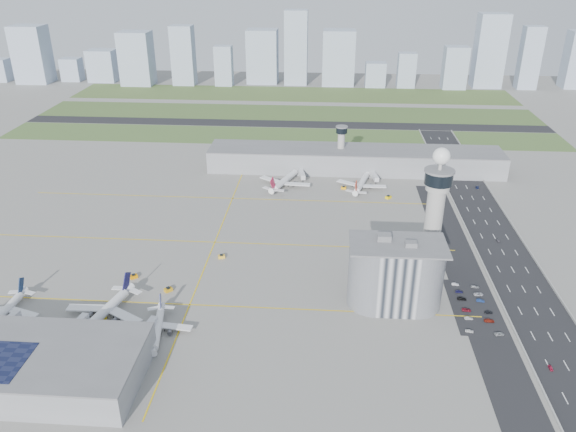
# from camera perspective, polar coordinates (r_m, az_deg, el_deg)

# --- Properties ---
(ground) EXTENTS (1000.00, 1000.00, 0.00)m
(ground) POSITION_cam_1_polar(r_m,az_deg,el_deg) (279.94, -0.52, -5.86)
(ground) COLOR gray
(grass_strip_0) EXTENTS (480.00, 50.00, 0.08)m
(grass_strip_0) POSITION_cam_1_polar(r_m,az_deg,el_deg) (487.15, -0.74, 8.13)
(grass_strip_0) COLOR #4D6831
(grass_strip_0) RESTS_ON ground
(grass_strip_1) EXTENTS (480.00, 60.00, 0.08)m
(grass_strip_1) POSITION_cam_1_polar(r_m,az_deg,el_deg) (558.93, -0.08, 10.42)
(grass_strip_1) COLOR #3D5628
(grass_strip_1) RESTS_ON ground
(grass_strip_2) EXTENTS (480.00, 70.00, 0.08)m
(grass_strip_2) POSITION_cam_1_polar(r_m,az_deg,el_deg) (636.31, 0.46, 12.30)
(grass_strip_2) COLOR #4D6731
(grass_strip_2) RESTS_ON ground
(runway) EXTENTS (480.00, 22.00, 0.10)m
(runway) POSITION_cam_1_polar(r_m,az_deg,el_deg) (522.44, -0.39, 9.34)
(runway) COLOR black
(runway) RESTS_ON ground
(highway) EXTENTS (28.00, 500.00, 0.10)m
(highway) POSITION_cam_1_polar(r_m,az_deg,el_deg) (294.98, 22.49, -6.25)
(highway) COLOR black
(highway) RESTS_ON ground
(barrier_left) EXTENTS (0.60, 500.00, 1.20)m
(barrier_left) POSITION_cam_1_polar(r_m,az_deg,el_deg) (290.49, 19.88, -6.17)
(barrier_left) COLOR #9E9E99
(barrier_left) RESTS_ON ground
(barrier_right) EXTENTS (0.60, 500.00, 1.20)m
(barrier_right) POSITION_cam_1_polar(r_m,az_deg,el_deg) (299.53, 25.06, -6.15)
(barrier_right) COLOR #9E9E99
(barrier_right) RESTS_ON ground
(landside_road) EXTENTS (18.00, 260.00, 0.08)m
(landside_road) POSITION_cam_1_polar(r_m,az_deg,el_deg) (279.68, 18.17, -7.33)
(landside_road) COLOR black
(landside_road) RESTS_ON ground
(parking_lot) EXTENTS (20.00, 44.00, 0.10)m
(parking_lot) POSITION_cam_1_polar(r_m,az_deg,el_deg) (269.47, 18.30, -8.70)
(parking_lot) COLOR black
(parking_lot) RESTS_ON ground
(taxiway_line_h_0) EXTENTS (260.00, 0.60, 0.01)m
(taxiway_line_h_0) POSITION_cam_1_polar(r_m,az_deg,el_deg) (261.08, -9.96, -8.87)
(taxiway_line_h_0) COLOR yellow
(taxiway_line_h_0) RESTS_ON ground
(taxiway_line_h_1) EXTENTS (260.00, 0.60, 0.01)m
(taxiway_line_h_1) POSITION_cam_1_polar(r_m,az_deg,el_deg) (311.02, -7.45, -2.66)
(taxiway_line_h_1) COLOR yellow
(taxiway_line_h_1) RESTS_ON ground
(taxiway_line_h_2) EXTENTS (260.00, 0.60, 0.01)m
(taxiway_line_h_2) POSITION_cam_1_polar(r_m,az_deg,el_deg) (364.01, -5.66, 1.79)
(taxiway_line_h_2) COLOR yellow
(taxiway_line_h_2) RESTS_ON ground
(taxiway_line_v) EXTENTS (0.60, 260.00, 0.01)m
(taxiway_line_v) POSITION_cam_1_polar(r_m,az_deg,el_deg) (311.02, -7.45, -2.66)
(taxiway_line_v) COLOR yellow
(taxiway_line_v) RESTS_ON ground
(control_tower) EXTENTS (14.00, 14.00, 64.50)m
(control_tower) POSITION_cam_1_polar(r_m,az_deg,el_deg) (274.90, 14.72, 0.88)
(control_tower) COLOR #ADAAA5
(control_tower) RESTS_ON ground
(secondary_tower) EXTENTS (8.60, 8.60, 31.90)m
(secondary_tower) POSITION_cam_1_polar(r_m,az_deg,el_deg) (408.50, 5.42, 7.31)
(secondary_tower) COLOR #ADAAA5
(secondary_tower) RESTS_ON ground
(admin_building) EXTENTS (42.00, 24.00, 33.50)m
(admin_building) POSITION_cam_1_polar(r_m,az_deg,el_deg) (254.53, 10.87, -5.83)
(admin_building) COLOR #B2B2B7
(admin_building) RESTS_ON ground
(terminal_pier) EXTENTS (210.00, 32.00, 15.80)m
(terminal_pier) POSITION_cam_1_polar(r_m,az_deg,el_deg) (410.51, 6.76, 5.73)
(terminal_pier) COLOR gray
(terminal_pier) RESTS_ON ground
(near_terminal) EXTENTS (84.00, 42.00, 13.00)m
(near_terminal) POSITION_cam_1_polar(r_m,az_deg,el_deg) (235.47, -24.88, -13.59)
(near_terminal) COLOR gray
(near_terminal) RESTS_ON ground
(airplane_near_a) EXTENTS (32.03, 37.34, 10.21)m
(airplane_near_a) POSITION_cam_1_polar(r_m,az_deg,el_deg) (275.35, -27.02, -8.36)
(airplane_near_a) COLOR white
(airplane_near_a) RESTS_ON ground
(airplane_near_b) EXTENTS (46.71, 51.46, 12.24)m
(airplane_near_b) POSITION_cam_1_polar(r_m,az_deg,el_deg) (257.28, -18.34, -8.85)
(airplane_near_b) COLOR white
(airplane_near_b) RESTS_ON ground
(airplane_near_c) EXTENTS (34.67, 38.84, 9.60)m
(airplane_near_c) POSITION_cam_1_polar(r_m,az_deg,el_deg) (243.16, -13.15, -10.70)
(airplane_near_c) COLOR white
(airplane_near_c) RESTS_ON ground
(airplane_far_a) EXTENTS (50.04, 53.94, 12.27)m
(airplane_far_a) POSITION_cam_1_polar(r_m,az_deg,el_deg) (381.04, -0.30, 4.03)
(airplane_far_a) COLOR white
(airplane_far_a) RESTS_ON ground
(airplane_far_b) EXTENTS (43.16, 47.42, 11.20)m
(airplane_far_b) POSITION_cam_1_polar(r_m,az_deg,el_deg) (380.56, 7.52, 3.69)
(airplane_far_b) COLOR white
(airplane_far_b) RESTS_ON ground
(jet_bridge_near_1) EXTENTS (5.39, 14.31, 5.70)m
(jet_bridge_near_1) POSITION_cam_1_polar(r_m,az_deg,el_deg) (249.79, -21.50, -11.47)
(jet_bridge_near_1) COLOR silver
(jet_bridge_near_1) RESTS_ON ground
(jet_bridge_near_2) EXTENTS (5.39, 14.31, 5.70)m
(jet_bridge_near_2) POSITION_cam_1_polar(r_m,az_deg,el_deg) (239.01, -14.84, -12.22)
(jet_bridge_near_2) COLOR silver
(jet_bridge_near_2) RESTS_ON ground
(jet_bridge_far_0) EXTENTS (5.39, 14.31, 5.70)m
(jet_bridge_far_0) POSITION_cam_1_polar(r_m,az_deg,el_deg) (397.17, 1.30, 4.43)
(jet_bridge_far_0) COLOR silver
(jet_bridge_far_0) RESTS_ON ground
(jet_bridge_far_1) EXTENTS (5.39, 14.31, 5.70)m
(jet_bridge_far_1) POSITION_cam_1_polar(r_m,az_deg,el_deg) (398.07, 8.53, 4.20)
(jet_bridge_far_1) COLOR silver
(jet_bridge_far_1) RESTS_ON ground
(tug_0) EXTENTS (3.82, 3.74, 1.84)m
(tug_0) POSITION_cam_1_polar(r_m,az_deg,el_deg) (260.42, -18.33, -9.78)
(tug_0) COLOR yellow
(tug_0) RESTS_ON ground
(tug_1) EXTENTS (4.35, 4.12, 2.09)m
(tug_1) POSITION_cam_1_polar(r_m,az_deg,el_deg) (286.07, -15.42, -5.90)
(tug_1) COLOR orange
(tug_1) RESTS_ON ground
(tug_2) EXTENTS (4.35, 4.26, 2.10)m
(tug_2) POSITION_cam_1_polar(r_m,az_deg,el_deg) (271.84, -12.07, -7.29)
(tug_2) COLOR orange
(tug_2) RESTS_ON ground
(tug_3) EXTENTS (4.05, 3.38, 2.01)m
(tug_3) POSITION_cam_1_polar(r_m,az_deg,el_deg) (294.89, -6.78, -4.07)
(tug_3) COLOR yellow
(tug_3) RESTS_ON ground
(tug_4) EXTENTS (3.65, 2.69, 1.99)m
(tug_4) POSITION_cam_1_polar(r_m,az_deg,el_deg) (378.23, 5.67, 2.89)
(tug_4) COLOR #ED9B08
(tug_4) RESTS_ON ground
(tug_5) EXTENTS (4.32, 4.35, 2.11)m
(tug_5) POSITION_cam_1_polar(r_m,az_deg,el_deg) (367.59, 10.16, 1.92)
(tug_5) COLOR yellow
(tug_5) RESTS_ON ground
(car_lot_0) EXTENTS (3.61, 1.81, 1.18)m
(car_lot_0) POSITION_cam_1_polar(r_m,az_deg,el_deg) (252.47, 17.96, -11.04)
(car_lot_0) COLOR white
(car_lot_0) RESTS_ON ground
(car_lot_1) EXTENTS (3.79, 1.53, 1.22)m
(car_lot_1) POSITION_cam_1_polar(r_m,az_deg,el_deg) (260.01, 17.88, -9.85)
(car_lot_1) COLOR gray
(car_lot_1) RESTS_ON ground
(car_lot_2) EXTENTS (4.29, 2.37, 1.14)m
(car_lot_2) POSITION_cam_1_polar(r_m,az_deg,el_deg) (265.16, 17.67, -9.07)
(car_lot_2) COLOR maroon
(car_lot_2) RESTS_ON ground
(car_lot_3) EXTENTS (4.25, 1.84, 1.22)m
(car_lot_3) POSITION_cam_1_polar(r_m,az_deg,el_deg) (272.19, 17.25, -8.02)
(car_lot_3) COLOR black
(car_lot_3) RESTS_ON ground
(car_lot_4) EXTENTS (3.50, 1.42, 1.19)m
(car_lot_4) POSITION_cam_1_polar(r_m,az_deg,el_deg) (277.10, 16.99, -7.34)
(car_lot_4) COLOR #1B1A50
(car_lot_4) RESTS_ON ground
(car_lot_5) EXTENTS (3.50, 1.64, 1.11)m
(car_lot_5) POSITION_cam_1_polar(r_m,az_deg,el_deg) (282.19, 16.63, -6.65)
(car_lot_5) COLOR silver
(car_lot_5) RESTS_ON ground
(car_lot_6) EXTENTS (4.34, 2.54, 1.14)m
(car_lot_6) POSITION_cam_1_polar(r_m,az_deg,el_deg) (254.81, 20.67, -11.15)
(car_lot_6) COLOR #9A9EA1
(car_lot_6) RESTS_ON ground
(car_lot_7) EXTENTS (4.38, 1.80, 1.27)m
(car_lot_7) POSITION_cam_1_polar(r_m,az_deg,el_deg) (261.30, 19.77, -9.97)
(car_lot_7) COLOR maroon
(car_lot_7) RESTS_ON ground
(car_lot_8) EXTENTS (3.63, 1.87, 1.18)m
(car_lot_8) POSITION_cam_1_polar(r_m,az_deg,el_deg) (266.66, 19.71, -9.19)
(car_lot_8) COLOR black
(car_lot_8) RESTS_ON ground
(car_lot_9) EXTENTS (3.79, 1.86, 1.20)m
(car_lot_9) POSITION_cam_1_polar(r_m,az_deg,el_deg) (273.48, 18.97, -8.12)
(car_lot_9) COLOR navy
(car_lot_9) RESTS_ON ground
(car_lot_10) EXTENTS (4.77, 2.77, 1.25)m
(car_lot_10) POSITION_cam_1_polar(r_m,az_deg,el_deg) (277.77, 18.77, -7.52)
(car_lot_10) COLOR silver
(car_lot_10) RESTS_ON ground
(car_lot_11) EXTENTS (4.05, 1.89, 1.14)m
(car_lot_11) POSITION_cam_1_polar(r_m,az_deg,el_deg) (283.01, 18.48, -6.83)
(car_lot_11) COLOR gray
(car_lot_11) RESTS_ON ground
(car_hw_0) EXTENTS (1.29, 3.19, 1.08)m
(car_hw_0) POSITION_cam_1_polar(r_m,az_deg,el_deg) (244.58, 25.13, -13.79)
(car_hw_0) COLOR #AA1C3E
(car_hw_0) RESTS_ON ground
(car_hw_1) EXTENTS (1.31, 3.50, 1.14)m
(car_hw_1) POSITION_cam_1_polar(r_m,az_deg,el_deg) (329.80, 20.56, -2.36)
(car_hw_1) COLOR #262429
(car_hw_1) RESTS_ON ground
(car_hw_2) EXTENTS (2.69, 4.66, 1.22)m
(car_hw_2) POSITION_cam_1_polar(r_m,az_deg,el_deg) (398.78, 18.67, 2.78)
(car_hw_2) COLOR navy
(car_hw_2) RESTS_ON ground
(car_hw_4) EXTENTS (1.83, 3.64, 1.19)m
(car_hw_4) POSITION_cam_1_polar(r_m,az_deg,el_deg) (453.05, 15.23, 5.93)
(car_hw_4) COLOR #ABADAE
(car_hw_4) RESTS_ON ground
(skyline_bldg_1) EXTENTS (37.63, 30.10, 65.60)m
(skyline_bldg_1) POSITION_cam_1_polar(r_m,az_deg,el_deg) (752.30, -24.58, 14.71)
(skyline_bldg_1) COLOR #9EADC1
(skyline_bldg_1) RESTS_ON ground
(skyline_bldg_2) EXTENTS (22.81, 18.25, 26.79)m
(skyline_bldg_2) POSITION_cam_1_polar(r_m,az_deg,el_deg) (748.92, -21.10, 13.72)
(skyline_bldg_2) COLOR #9EADC1
(skyline_bldg_2) RESTS_ON ground
(skyline_bldg_3) EXTENTS (32.30, 25.84, 36.93)m
(skyline_bldg_3) POSITION_cam_1_polar(r_m,az_deg,el_deg) (733.88, -18.30, 14.32)
(skyline_bldg_3) COLOR #9EADC1
(skyline_bldg_3) RESTS_ON ground
(skyline_bldg_4) EXTENTS (35.81, 28.65, 60.36)m
(skyline_bldg_4) POSITION_cam_1_polar(r_m,az_deg,el_deg) (700.34, -15.13, 15.20)
(skyline_bldg_4) COLOR #9EADC1
(skyline_bldg_4) RESTS_ON ground
(skyline_bldg_5) EXTENTS (25.49, 20.39, 66.89)m
(skyline_bldg_5) POSITION_cam_1_polar(r_m,az_deg,el_deg) (688.59, -10.60, 15.74)
(skyline_bldg_5) COLOR #9EADC1
(skyline_bldg_5) RESTS_ON ground
(skyline_bldg_6) EXTENTS (20.04, 16.03, 45.20)m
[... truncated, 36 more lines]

